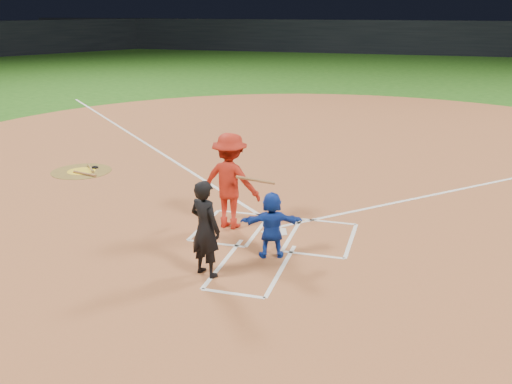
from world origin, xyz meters
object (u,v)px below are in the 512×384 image
(home_plate, at_px, (275,232))
(umpire, at_px, (205,229))
(on_deck_circle, at_px, (81,171))
(batter_at_plate, at_px, (230,181))
(catcher, at_px, (272,225))

(home_plate, relative_size, umpire, 0.35)
(on_deck_circle, bearing_deg, umpire, -41.63)
(home_plate, bearing_deg, batter_at_plate, -3.50)
(on_deck_circle, xyz_separation_m, batter_at_plate, (5.49, -2.85, 1.02))
(home_plate, relative_size, catcher, 0.47)
(batter_at_plate, bearing_deg, on_deck_circle, 152.52)
(umpire, bearing_deg, catcher, -106.73)
(umpire, bearing_deg, batter_at_plate, -58.41)
(home_plate, distance_m, catcher, 1.36)
(home_plate, distance_m, batter_at_plate, 1.43)
(home_plate, relative_size, batter_at_plate, 0.29)
(home_plate, height_order, umpire, umpire)
(on_deck_circle, height_order, umpire, umpire)
(catcher, bearing_deg, batter_at_plate, -63.95)
(home_plate, xyz_separation_m, umpire, (-0.68, -2.25, 0.86))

